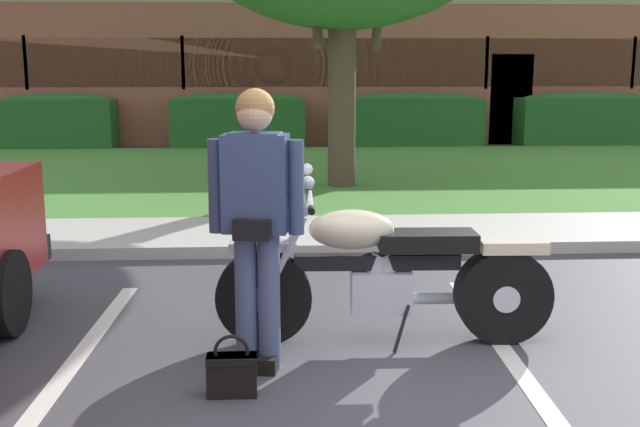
{
  "coord_description": "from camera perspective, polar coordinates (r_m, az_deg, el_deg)",
  "views": [
    {
      "loc": [
        -0.89,
        -3.82,
        1.83
      ],
      "look_at": [
        -0.59,
        1.22,
        0.85
      ],
      "focal_mm": 42.81,
      "sensor_mm": 36.0,
      "label": 1
    }
  ],
  "objects": [
    {
      "name": "concrete_walk",
      "position": [
        8.37,
        2.78,
        -1.38
      ],
      "size": [
        60.0,
        1.5,
        0.08
      ],
      "primitive_type": "cube",
      "color": "#B7B2A8",
      "rests_on": "ground"
    },
    {
      "name": "motorcycle",
      "position": [
        5.09,
        5.72,
        -4.35
      ],
      "size": [
        2.24,
        0.82,
        1.26
      ],
      "color": "black",
      "rests_on": "ground"
    },
    {
      "name": "rider_person",
      "position": [
        4.54,
        -4.8,
        0.29
      ],
      "size": [
        0.57,
        0.33,
        1.7
      ],
      "color": "black",
      "rests_on": "ground"
    },
    {
      "name": "ground_plane",
      "position": [
        4.33,
        9.07,
        -14.17
      ],
      "size": [
        140.0,
        140.0,
        0.0
      ],
      "primitive_type": "plane",
      "color": "#424247"
    },
    {
      "name": "brick_building",
      "position": [
        22.54,
        0.25,
        10.99
      ],
      "size": [
        20.79,
        9.6,
        3.66
      ],
      "color": "#93513D",
      "rests_on": "ground"
    },
    {
      "name": "hedge_left",
      "position": [
        17.92,
        -18.99,
        6.62
      ],
      "size": [
        2.46,
        0.9,
        1.24
      ],
      "color": "#235623",
      "rests_on": "ground"
    },
    {
      "name": "curb_strip",
      "position": [
        7.54,
        3.47,
        -2.62
      ],
      "size": [
        60.0,
        0.2,
        0.12
      ],
      "primitive_type": "cube",
      "color": "#B7B2A8",
      "rests_on": "ground"
    },
    {
      "name": "handbag",
      "position": [
        4.4,
        -6.61,
        -11.62
      ],
      "size": [
        0.28,
        0.13,
        0.36
      ],
      "color": "black",
      "rests_on": "ground"
    },
    {
      "name": "grass_lawn",
      "position": [
        13.02,
        0.54,
        3.03
      ],
      "size": [
        60.0,
        7.97,
        0.06
      ],
      "primitive_type": "cube",
      "color": "#478433",
      "rests_on": "ground"
    },
    {
      "name": "hedge_center_right",
      "position": [
        17.56,
        7.0,
        7.05
      ],
      "size": [
        3.09,
        0.9,
        1.24
      ],
      "color": "#235623",
      "rests_on": "ground"
    },
    {
      "name": "hedge_right",
      "position": [
        18.68,
        19.13,
        6.77
      ],
      "size": [
        3.06,
        0.9,
        1.24
      ],
      "color": "#235623",
      "rests_on": "ground"
    },
    {
      "name": "stall_stripe_0",
      "position": [
        4.6,
        -19.95,
        -13.1
      ],
      "size": [
        0.27,
        4.4,
        0.01
      ],
      "primitive_type": "cube",
      "rotation": [
        0.0,
        0.0,
        -0.03
      ],
      "color": "silver",
      "rests_on": "ground"
    },
    {
      "name": "stall_stripe_1",
      "position": [
        4.66,
        15.63,
        -12.55
      ],
      "size": [
        0.27,
        4.4,
        0.01
      ],
      "primitive_type": "cube",
      "rotation": [
        0.0,
        0.0,
        -0.03
      ],
      "color": "silver",
      "rests_on": "ground"
    },
    {
      "name": "hedge_center_left",
      "position": [
        17.29,
        -6.14,
        7.01
      ],
      "size": [
        2.97,
        0.9,
        1.24
      ],
      "color": "#235623",
      "rests_on": "ground"
    }
  ]
}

